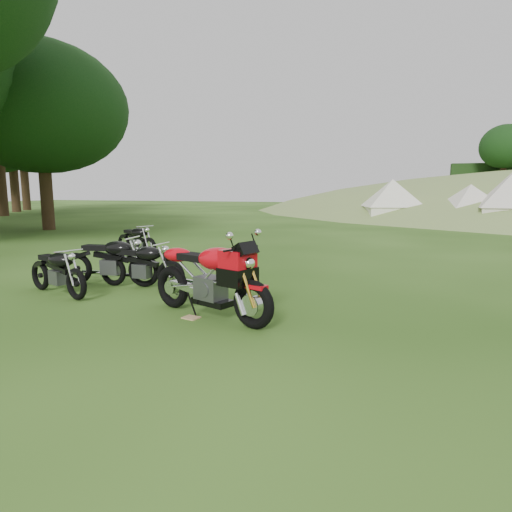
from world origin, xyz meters
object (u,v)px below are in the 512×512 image
(tent_left, at_px, (392,200))
(plywood_board, at_px, (191,318))
(sport_motorcycle, at_px, (209,273))
(vintage_moto_c, at_px, (110,260))
(tent_mid, at_px, (470,203))
(vintage_moto_b, at_px, (57,270))
(vintage_moto_d, at_px, (136,239))
(vintage_moto_a, at_px, (141,264))

(tent_left, bearing_deg, plywood_board, -111.14)
(sport_motorcycle, distance_m, plywood_board, 0.71)
(vintage_moto_c, height_order, tent_mid, tent_mid)
(vintage_moto_b, height_order, vintage_moto_c, vintage_moto_c)
(vintage_moto_b, bearing_deg, tent_left, 94.44)
(vintage_moto_c, bearing_deg, vintage_moto_d, 108.39)
(tent_left, bearing_deg, vintage_moto_c, -118.58)
(vintage_moto_a, distance_m, vintage_moto_d, 4.21)
(vintage_moto_a, relative_size, tent_mid, 0.67)
(vintage_moto_c, height_order, vintage_moto_d, vintage_moto_c)
(sport_motorcycle, bearing_deg, plywood_board, -126.87)
(vintage_moto_d, relative_size, tent_mid, 0.66)
(plywood_board, distance_m, vintage_moto_b, 2.97)
(tent_mid, bearing_deg, plywood_board, -125.24)
(plywood_board, height_order, tent_left, tent_left)
(sport_motorcycle, height_order, vintage_moto_c, sport_motorcycle)
(vintage_moto_a, xyz_separation_m, vintage_moto_b, (-1.12, -0.91, -0.02))
(plywood_board, height_order, tent_mid, tent_mid)
(sport_motorcycle, distance_m, vintage_moto_a, 2.38)
(vintage_moto_d, distance_m, tent_left, 17.54)
(vintage_moto_b, distance_m, tent_mid, 21.70)
(vintage_moto_c, xyz_separation_m, vintage_moto_d, (-1.72, 3.43, -0.05))
(plywood_board, relative_size, tent_left, 0.08)
(vintage_moto_b, bearing_deg, plywood_board, 8.63)
(vintage_moto_d, bearing_deg, vintage_moto_a, -31.70)
(vintage_moto_b, xyz_separation_m, vintage_moto_d, (-1.31, 4.35, 0.02))
(tent_mid, bearing_deg, vintage_moto_a, -131.19)
(plywood_board, xyz_separation_m, tent_mid, (6.32, 20.14, 1.16))
(tent_left, xyz_separation_m, tent_mid, (4.01, -0.98, -0.10))
(vintage_moto_d, relative_size, tent_left, 0.61)
(vintage_moto_b, bearing_deg, vintage_moto_a, 57.77)
(plywood_board, distance_m, tent_mid, 21.14)
(plywood_board, height_order, vintage_moto_d, vintage_moto_d)
(plywood_board, relative_size, vintage_moto_a, 0.13)
(sport_motorcycle, distance_m, vintage_moto_d, 6.47)
(vintage_moto_b, relative_size, tent_left, 0.59)
(plywood_board, height_order, vintage_moto_b, vintage_moto_b)
(vintage_moto_b, xyz_separation_m, tent_mid, (9.21, 19.64, 0.71))
(vintage_moto_c, distance_m, tent_left, 20.28)
(plywood_board, height_order, vintage_moto_a, vintage_moto_a)
(vintage_moto_a, bearing_deg, vintage_moto_b, -139.19)
(plywood_board, xyz_separation_m, vintage_moto_d, (-4.20, 4.86, 0.46))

